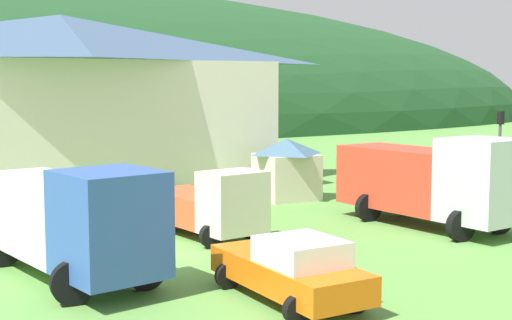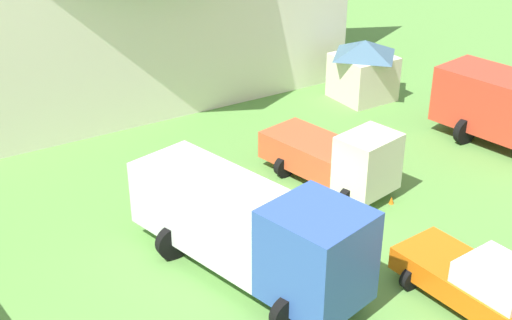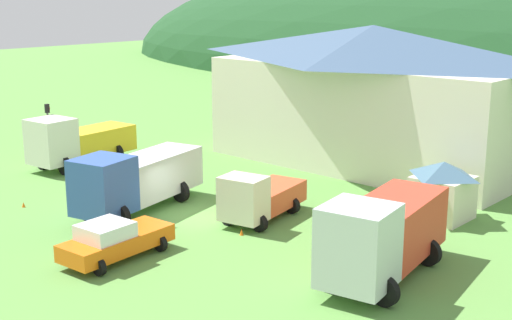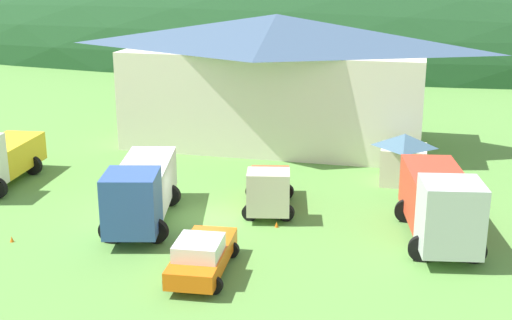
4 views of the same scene
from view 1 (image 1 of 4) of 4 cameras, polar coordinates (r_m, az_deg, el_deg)
ground_plane at (r=22.55m, az=-8.49°, el=-7.72°), size 200.00×200.00×0.00m
depot_building at (r=36.53m, az=-15.20°, el=4.54°), size 20.95×9.56×8.70m
play_shed_cream at (r=33.12m, az=2.44°, el=-0.64°), size 2.65×2.67×2.84m
box_truck_blue at (r=20.40m, az=-14.73°, el=-4.46°), size 4.19×8.20×3.22m
light_truck_cream at (r=24.94m, az=-3.64°, el=-3.60°), size 3.10×5.48×2.47m
tow_truck_silver at (r=27.36m, az=13.94°, el=-1.49°), size 3.94×7.67×3.48m
service_pickup_orange at (r=17.82m, az=2.85°, el=-8.66°), size 2.58×4.97×1.66m
traffic_light_east at (r=31.71m, az=18.86°, el=0.76°), size 0.20×0.32×4.22m
traffic_cone_near_pickup at (r=23.67m, az=0.18°, el=-6.99°), size 0.36×0.36×0.56m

